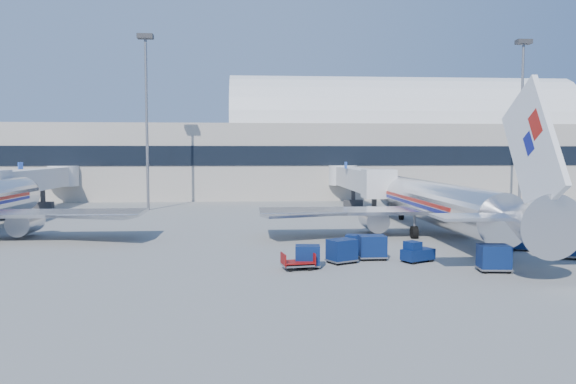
{
  "coord_description": "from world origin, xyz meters",
  "views": [
    {
      "loc": [
        -6.99,
        -43.92,
        7.44
      ],
      "look_at": [
        -3.42,
        6.0,
        3.94
      ],
      "focal_mm": 35.0,
      "sensor_mm": 36.0,
      "label": 1
    }
  ],
  "objects": [
    {
      "name": "terminal",
      "position": [
        -13.6,
        55.96,
        7.52
      ],
      "size": [
        170.0,
        28.15,
        21.0
      ],
      "color": "#B2AA9E",
      "rests_on": "ground"
    },
    {
      "name": "ground",
      "position": [
        0.0,
        0.0,
        0.0
      ],
      "size": [
        260.0,
        260.0,
        0.0
      ],
      "primitive_type": "plane",
      "color": "gray",
      "rests_on": "ground"
    },
    {
      "name": "tug_right",
      "position": [
        13.56,
        -2.8,
        0.64
      ],
      "size": [
        2.39,
        1.73,
        1.41
      ],
      "rotation": [
        0.0,
        0.0,
        -0.34
      ],
      "color": "#091A48",
      "rests_on": "ground"
    },
    {
      "name": "cart_solo_far",
      "position": [
        15.29,
        -6.19,
        0.94
      ],
      "size": [
        2.44,
        2.19,
        1.77
      ],
      "rotation": [
        0.0,
        0.0,
        -0.4
      ],
      "color": "#091A48",
      "rests_on": "ground"
    },
    {
      "name": "tug_left",
      "position": [
        0.72,
        -3.58,
        0.69
      ],
      "size": [
        1.87,
        2.58,
        1.51
      ],
      "rotation": [
        0.0,
        0.0,
        1.23
      ],
      "color": "#091A48",
      "rests_on": "ground"
    },
    {
      "name": "cart_solo_near",
      "position": [
        8.35,
        -10.23,
        0.91
      ],
      "size": [
        2.06,
        1.65,
        1.7
      ],
      "rotation": [
        0.0,
        0.0,
        -0.1
      ],
      "color": "#091A48",
      "rests_on": "ground"
    },
    {
      "name": "mast_west",
      "position": [
        -20.0,
        30.0,
        14.79
      ],
      "size": [
        2.0,
        1.2,
        22.6
      ],
      "color": "slate",
      "rests_on": "ground"
    },
    {
      "name": "cart_train_b",
      "position": [
        -0.7,
        -6.81,
        0.87
      ],
      "size": [
        2.28,
        2.09,
        1.62
      ],
      "rotation": [
        0.0,
        0.0,
        0.47
      ],
      "color": "#091A48",
      "rests_on": "ground"
    },
    {
      "name": "barrier_near",
      "position": [
        18.0,
        2.0,
        0.45
      ],
      "size": [
        3.0,
        0.55,
        0.9
      ],
      "primitive_type": "cube",
      "color": "#9E9E96",
      "rests_on": "ground"
    },
    {
      "name": "cart_train_c",
      "position": [
        -3.16,
        -8.19,
        0.78
      ],
      "size": [
        1.77,
        1.42,
        1.47
      ],
      "rotation": [
        0.0,
        0.0,
        -0.09
      ],
      "color": "#091A48",
      "rests_on": "ground"
    },
    {
      "name": "cart_train_a",
      "position": [
        1.63,
        -5.7,
        0.91
      ],
      "size": [
        1.95,
        1.5,
        1.7
      ],
      "rotation": [
        0.0,
        0.0,
        0.01
      ],
      "color": "#091A48",
      "rests_on": "ground"
    },
    {
      "name": "cart_open_red",
      "position": [
        -3.82,
        -8.7,
        0.39
      ],
      "size": [
        2.22,
        1.73,
        0.54
      ],
      "rotation": [
        0.0,
        0.0,
        0.17
      ],
      "color": "slate",
      "rests_on": "ground"
    },
    {
      "name": "mast_east",
      "position": [
        30.0,
        30.0,
        14.79
      ],
      "size": [
        2.0,
        1.2,
        22.6
      ],
      "color": "slate",
      "rests_on": "ground"
    },
    {
      "name": "jetbridge_near",
      "position": [
        7.6,
        30.81,
        3.93
      ],
      "size": [
        4.4,
        27.5,
        6.25
      ],
      "color": "silver",
      "rests_on": "ground"
    },
    {
      "name": "tug_lead",
      "position": [
        4.46,
        -6.84,
        0.67
      ],
      "size": [
        2.5,
        2.01,
        1.46
      ],
      "rotation": [
        0.0,
        0.0,
        0.47
      ],
      "color": "#091A48",
      "rests_on": "ground"
    },
    {
      "name": "airliner_main",
      "position": [
        10.0,
        4.51,
        2.93
      ],
      "size": [
        32.0,
        37.26,
        12.07
      ],
      "color": "silver",
      "rests_on": "ground"
    },
    {
      "name": "jetbridge_mid",
      "position": [
        -34.4,
        30.81,
        3.93
      ],
      "size": [
        4.4,
        27.5,
        6.25
      ],
      "color": "silver",
      "rests_on": "ground"
    }
  ]
}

